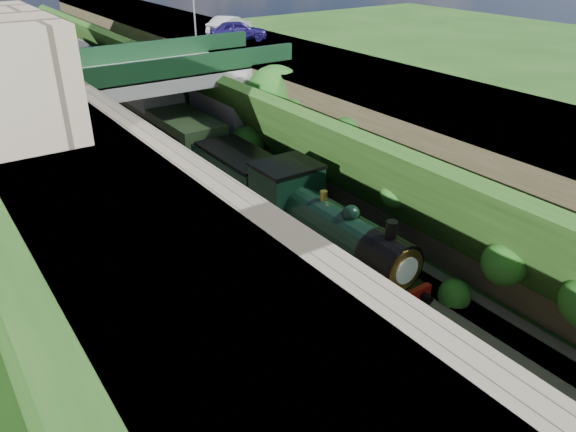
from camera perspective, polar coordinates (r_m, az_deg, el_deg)
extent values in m
plane|color=#1E4714|center=(20.44, 15.30, -15.89)|extent=(160.00, 160.00, 0.00)
cube|color=#473F38|center=(34.19, -10.43, 3.30)|extent=(10.00, 90.00, 0.20)
cube|color=#756B56|center=(31.35, -20.11, 6.55)|extent=(1.00, 90.00, 7.00)
cube|color=#262628|center=(30.76, -26.31, 4.98)|extent=(6.00, 90.00, 7.00)
cube|color=#262628|center=(37.72, 2.53, 10.87)|extent=(8.00, 90.00, 6.25)
cube|color=#1E4714|center=(35.43, -3.39, 9.05)|extent=(4.02, 90.00, 6.36)
sphere|color=#194C14|center=(22.88, 21.15, -4.49)|extent=(1.75, 1.75, 1.75)
sphere|color=#194C14|center=(24.54, 17.40, 3.16)|extent=(1.55, 1.55, 1.55)
sphere|color=#194C14|center=(26.26, 10.84, 2.27)|extent=(1.37, 1.37, 1.37)
sphere|color=#194C14|center=(29.08, 6.50, 7.92)|extent=(2.34, 2.34, 2.34)
sphere|color=#194C14|center=(30.23, 1.68, 2.88)|extent=(2.23, 2.23, 2.23)
sphere|color=#194C14|center=(32.53, 1.28, 10.48)|extent=(1.89, 1.89, 1.89)
sphere|color=#194C14|center=(35.29, -4.20, 7.37)|extent=(2.21, 2.21, 2.21)
sphere|color=#194C14|center=(37.83, -6.47, 8.97)|extent=(1.43, 1.43, 1.43)
sphere|color=#194C14|center=(40.45, -7.90, 11.59)|extent=(1.27, 1.27, 1.27)
sphere|color=#194C14|center=(43.76, -10.48, 12.09)|extent=(1.83, 1.83, 1.83)
sphere|color=#194C14|center=(45.30, -12.47, 10.06)|extent=(2.03, 2.03, 2.03)
sphere|color=#194C14|center=(49.10, -14.13, 11.96)|extent=(1.67, 1.67, 1.67)
sphere|color=#194C14|center=(50.46, -13.40, 15.45)|extent=(1.28, 1.28, 1.28)
sphere|color=#194C14|center=(53.11, -16.05, 12.57)|extent=(1.71, 1.71, 1.71)
cube|color=black|center=(33.47, -13.54, 2.69)|extent=(2.50, 90.00, 0.07)
cube|color=brown|center=(33.21, -14.69, 2.54)|extent=(0.08, 90.00, 0.14)
cube|color=brown|center=(33.66, -12.43, 3.13)|extent=(0.08, 90.00, 0.14)
cube|color=black|center=(34.60, -8.65, 3.97)|extent=(2.50, 90.00, 0.07)
cube|color=brown|center=(34.28, -9.73, 3.84)|extent=(0.08, 90.00, 0.14)
cube|color=brown|center=(34.85, -7.61, 4.39)|extent=(0.08, 90.00, 0.14)
cube|color=gray|center=(36.18, -13.23, 13.72)|extent=(16.00, 6.00, 0.90)
cube|color=#14391D|center=(33.40, -11.45, 14.50)|extent=(16.00, 0.30, 1.20)
cube|color=#14391D|center=(38.60, -15.07, 15.77)|extent=(16.00, 0.30, 1.20)
cube|color=gray|center=(35.26, -21.79, 7.32)|extent=(1.40, 6.40, 5.70)
cube|color=gray|center=(38.80, -6.29, 10.77)|extent=(2.40, 6.40, 5.70)
cylinder|color=black|center=(35.05, -1.23, 8.03)|extent=(0.30, 0.30, 4.40)
sphere|color=#194C14|center=(34.29, -1.27, 12.14)|extent=(3.60, 3.60, 3.60)
sphere|color=#194C14|center=(35.36, -1.30, 11.60)|extent=(2.40, 2.40, 2.40)
imported|color=#1D1457|center=(43.94, -5.08, 18.24)|extent=(4.57, 3.07, 1.44)
imported|color=#A7A6AA|center=(46.70, -5.97, 18.72)|extent=(4.58, 3.39, 1.44)
cube|color=black|center=(24.78, 4.87, -5.00)|extent=(2.40, 8.40, 0.60)
cube|color=black|center=(25.16, 3.49, -2.96)|extent=(2.70, 10.00, 0.35)
cube|color=maroon|center=(22.09, 11.70, -8.57)|extent=(2.70, 0.25, 0.70)
cylinder|color=black|center=(23.99, 4.75, -1.05)|extent=(1.90, 5.60, 1.90)
cylinder|color=black|center=(21.89, 10.18, -4.38)|extent=(1.96, 1.80, 1.96)
cylinder|color=white|center=(21.33, 12.01, -5.48)|extent=(1.10, 0.05, 1.10)
cylinder|color=black|center=(21.30, 10.44, -1.62)|extent=(0.44, 0.44, 0.90)
sphere|color=black|center=(22.86, 6.41, 0.20)|extent=(0.76, 0.76, 0.76)
cylinder|color=#A57F33|center=(24.05, 3.65, 2.00)|extent=(0.32, 0.32, 0.50)
cube|color=black|center=(26.50, -0.13, 2.25)|extent=(2.75, 2.40, 2.80)
cube|color=black|center=(25.92, -0.14, 5.16)|extent=(2.85, 2.50, 0.15)
cube|color=black|center=(22.27, 6.63, -8.11)|extent=(0.60, 1.40, 0.90)
cube|color=black|center=(23.75, 11.24, -6.04)|extent=(0.60, 1.40, 0.90)
cube|color=black|center=(30.75, -4.78, 1.60)|extent=(2.30, 6.00, 0.50)
cube|color=black|center=(30.64, -4.80, 2.02)|extent=(2.60, 6.00, 0.50)
cube|color=black|center=(30.16, -4.89, 4.09)|extent=(2.70, 6.00, 2.40)
cube|color=black|center=(29.70, -4.98, 6.31)|extent=(2.50, 5.60, 0.20)
cube|color=black|center=(41.43, -13.70, 7.66)|extent=(2.30, 17.00, 0.40)
cube|color=black|center=(41.35, -13.74, 7.99)|extent=(2.50, 17.00, 0.50)
cube|color=black|center=(40.90, -13.97, 9.97)|extent=(2.80, 18.00, 2.70)
cube|color=slate|center=(40.51, -14.21, 12.00)|extent=(2.90, 18.00, 0.50)
cube|color=black|center=(58.77, -20.82, 12.33)|extent=(2.30, 17.00, 0.40)
cube|color=black|center=(58.72, -20.86, 12.56)|extent=(2.50, 17.00, 0.50)
cube|color=black|center=(58.41, -21.11, 13.98)|extent=(2.80, 18.00, 2.70)
cube|color=slate|center=(58.13, -21.36, 15.41)|extent=(2.90, 18.00, 0.50)
cube|color=black|center=(76.81, -24.75, 14.77)|extent=(2.30, 17.00, 0.40)
cube|color=black|center=(76.77, -24.79, 14.95)|extent=(2.50, 17.00, 0.50)
cube|color=black|center=(76.53, -25.01, 16.03)|extent=(2.80, 18.00, 2.70)
cube|color=slate|center=(76.32, -25.24, 17.12)|extent=(2.90, 18.00, 0.50)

